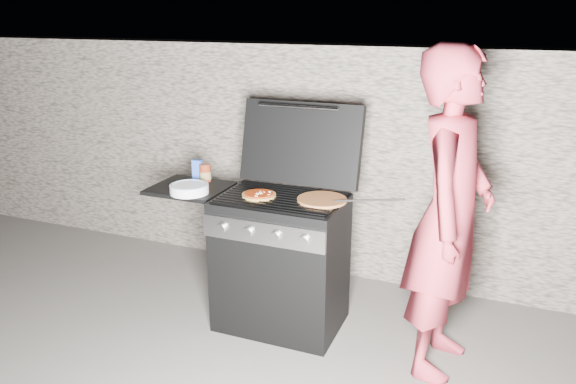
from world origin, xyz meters
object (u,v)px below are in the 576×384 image
at_px(gas_grill, 247,256).
at_px(pizza_topped, 259,194).
at_px(sauce_jar, 205,173).
at_px(person, 450,216).

distance_m(gas_grill, pizza_topped, 0.48).
distance_m(pizza_topped, sauce_jar, 0.54).
height_order(pizza_topped, person, person).
xyz_separation_m(sauce_jar, person, (1.68, -0.20, -0.02)).
bearing_deg(pizza_topped, person, -0.66).
height_order(gas_grill, pizza_topped, pizza_topped).
bearing_deg(sauce_jar, person, -6.90).
xyz_separation_m(pizza_topped, sauce_jar, (-0.50, 0.19, 0.04)).
height_order(gas_grill, sauce_jar, sauce_jar).
bearing_deg(sauce_jar, pizza_topped, -20.83).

